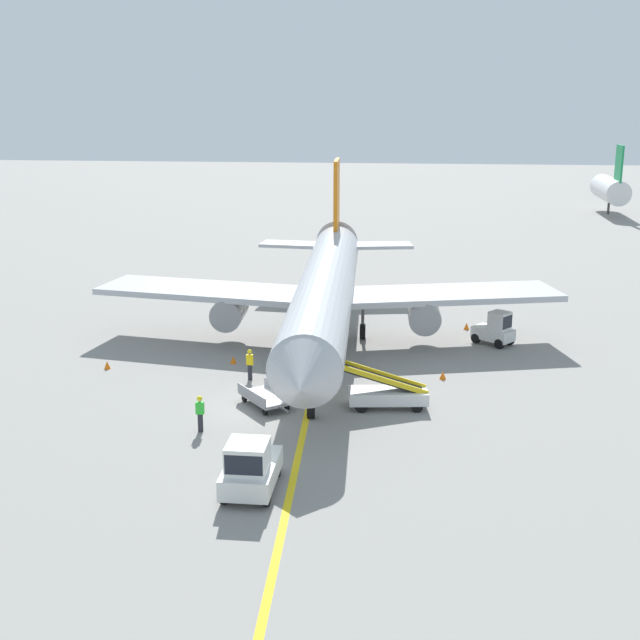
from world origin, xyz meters
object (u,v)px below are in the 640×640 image
Objects in this scene: airliner at (326,290)px; ground_crew_marshaller at (250,364)px; pushback_tug at (250,468)px; safety_cone_nose_right at (107,365)px; safety_cone_wingtip_left at (233,360)px; safety_cone_wingtip_right at (443,375)px; baggage_cart_loaded at (265,397)px; belt_loader_forward_hold at (386,392)px; ground_crew_wing_walker at (200,413)px; safety_cone_nose_left at (307,321)px; baggage_tug_near_wing at (495,330)px; safety_cone_tail_area at (467,326)px.

ground_crew_marshaller is at bearing -115.85° from airliner.
airliner is 20.03m from pushback_tug.
safety_cone_nose_right is 1.00× the size of safety_cone_wingtip_left.
airliner is 9.47m from safety_cone_wingtip_right.
pushback_tug is 1.05× the size of baggage_cart_loaded.
pushback_tug is 0.70× the size of belt_loader_forward_hold.
ground_crew_marshaller is 1.00× the size of ground_crew_wing_walker.
ground_crew_marshaller reaches higher than safety_cone_nose_left.
baggage_cart_loaded is 7.14m from safety_cone_wingtip_left.
safety_cone_wingtip_right is (7.75, 14.15, -0.77)m from pushback_tug.
baggage_tug_near_wing is 6.10× the size of safety_cone_tail_area.
pushback_tug is 9.21m from baggage_cart_loaded.
pushback_tug is at bearing -75.86° from safety_cone_wingtip_left.
safety_cone_nose_left and safety_cone_wingtip_left have the same top height.
pushback_tug reaches higher than safety_cone_wingtip_left.
baggage_tug_near_wing is at bearing 46.76° from ground_crew_wing_walker.
safety_cone_nose_left is at bearing 91.96° from pushback_tug.
pushback_tug is 13.16m from ground_crew_marshaller.
safety_cone_nose_right is 18.44m from safety_cone_wingtip_right.
baggage_cart_loaded is 7.81× the size of safety_cone_wingtip_right.
safety_cone_nose_right and safety_cone_wingtip_right have the same top height.
belt_loader_forward_hold is 9.08m from ground_crew_wing_walker.
safety_cone_wingtip_left is at bearing -138.87° from airliner.
baggage_tug_near_wing is 15.99m from safety_cone_wingtip_left.
baggage_tug_near_wing reaches higher than ground_crew_marshaller.
safety_cone_nose_left is 9.24m from safety_cone_wingtip_left.
pushback_tug is 23.78m from baggage_tug_near_wing.
belt_loader_forward_hold is (3.94, -10.27, -2.64)m from airliner.
pushback_tug is at bearing -88.04° from safety_cone_nose_left.
ground_crew_wing_walker is 22.67m from safety_cone_tail_area.
airliner reaches higher than ground_crew_marshaller.
safety_cone_nose_right is (-9.70, 4.79, -0.25)m from baggage_cart_loaded.
safety_cone_wingtip_left is (-15.04, -5.39, -0.71)m from baggage_tug_near_wing.
safety_cone_tail_area is at bearing 55.03° from baggage_cart_loaded.
safety_cone_wingtip_right is (-3.35, -6.87, -0.71)m from baggage_tug_near_wing.
ground_crew_marshaller is 11.55m from safety_cone_nose_left.
baggage_tug_near_wing is 1.58× the size of ground_crew_wing_walker.
safety_cone_nose_right is at bearing -165.78° from safety_cone_wingtip_left.
safety_cone_tail_area is at bearing 79.66° from safety_cone_wingtip_right.
baggage_tug_near_wing is 6.10× the size of safety_cone_nose_right.
belt_loader_forward_hold reaches higher than pushback_tug.
ground_crew_wing_walker is at bearing -142.58° from safety_cone_wingtip_right.
safety_cone_wingtip_left is at bearing -147.49° from safety_cone_tail_area.
belt_loader_forward_hold reaches higher than baggage_cart_loaded.
baggage_cart_loaded is at bearing -135.47° from baggage_tug_near_wing.
safety_cone_nose_right and safety_cone_wingtip_left have the same top height.
baggage_tug_near_wing is 3.64m from safety_cone_tail_area.
safety_cone_wingtip_right is at bearing 29.87° from baggage_cart_loaded.
pushback_tug reaches higher than ground_crew_wing_walker.
safety_cone_wingtip_left is at bearing 14.22° from safety_cone_nose_right.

